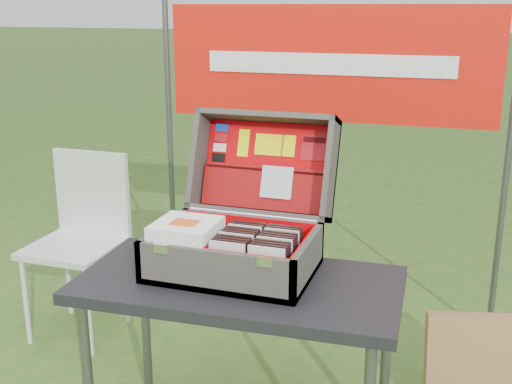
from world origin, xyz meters
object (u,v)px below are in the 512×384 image
(suitcase, at_px, (239,200))
(chair, at_px, (74,249))
(cardboard_box, at_px, (475,365))
(table, at_px, (240,368))

(suitcase, height_order, chair, suitcase)
(chair, height_order, cardboard_box, chair)
(table, xyz_separation_m, cardboard_box, (0.80, 0.52, -0.14))
(suitcase, xyz_separation_m, chair, (-1.01, 0.46, -0.48))
(table, distance_m, suitcase, 0.60)
(chair, bearing_deg, cardboard_box, -1.11)
(suitcase, distance_m, cardboard_box, 1.18)
(suitcase, bearing_deg, table, -70.97)
(table, xyz_separation_m, suitcase, (-0.04, 0.11, 0.58))
(suitcase, xyz_separation_m, cardboard_box, (0.84, 0.41, -0.72))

